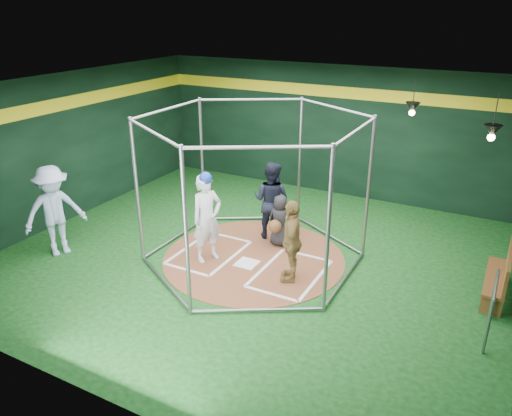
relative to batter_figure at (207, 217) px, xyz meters
The scene contains 15 objects.
room_shell 1.24m from the batter_figure, 31.71° to the left, with size 10.10×9.10×3.53m.
clay_disc 1.34m from the batter_figure, 31.30° to the left, with size 3.80×3.80×0.01m, color brown.
home_plate 1.25m from the batter_figure, 13.28° to the left, with size 0.43×0.43×0.01m, color white.
batter_box_left 0.98m from the batter_figure, 120.86° to the left, with size 1.17×1.77×0.01m.
batter_box_right 2.01m from the batter_figure, ahead, with size 1.17×1.77×0.01m.
batting_cage 1.09m from the batter_figure, 31.30° to the left, with size 4.05×4.67×3.00m.
pendant_lamp_near 5.38m from the batter_figure, 53.68° to the left, with size 0.34×0.34×0.90m.
pendant_lamp_far 5.70m from the batter_figure, 27.39° to the left, with size 0.34×0.34×0.90m.
batter_figure is the anchor object (origin of this frame).
visitor_leopard 1.85m from the batter_figure, ahead, with size 0.95×0.40×1.63m, color tan.
catcher_figure 1.68m from the batter_figure, 51.53° to the left, with size 0.58×0.59×1.16m.
umpire 1.71m from the batter_figure, 67.14° to the left, with size 0.86×0.67×1.77m, color black.
bystander_blue 3.20m from the batter_figure, 157.21° to the right, with size 1.26×0.72×1.94m, color #ACC1E4.
dugout_bench 5.60m from the batter_figure, 13.37° to the left, with size 0.37×1.57×0.92m.
steel_railing 5.37m from the batter_figure, ahead, with size 0.05×1.09×0.94m.
Camera 1 is at (4.39, -8.17, 4.97)m, focal length 35.00 mm.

